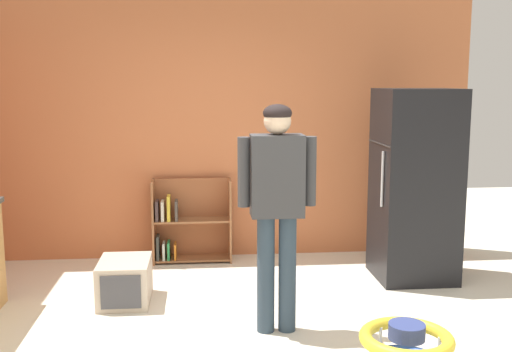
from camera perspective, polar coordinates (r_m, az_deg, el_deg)
name	(u,v)px	position (r m, az deg, el deg)	size (l,w,h in m)	color
ground_plane	(239,348)	(4.41, -1.60, -15.89)	(12.00, 12.00, 0.00)	silver
back_wall	(224,129)	(6.34, -3.02, 4.43)	(5.20, 0.06, 2.70)	#CC7145
refrigerator	(415,185)	(5.82, 14.72, -0.83)	(0.73, 0.68, 1.78)	black
bookshelf	(187,225)	(6.32, -6.50, -4.56)	(0.80, 0.28, 0.85)	#99613B
standing_person	(277,198)	(4.39, 1.99, -2.04)	(0.57, 0.22, 1.69)	#2E3F4D
baby_walker	(406,348)	(4.15, 13.93, -15.41)	(0.60, 0.60, 0.32)	blue
pet_carrier	(125,281)	(5.29, -12.24, -9.65)	(0.42, 0.55, 0.36)	beige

